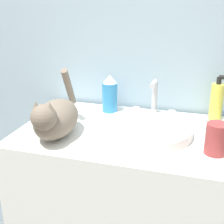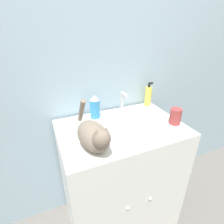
{
  "view_description": "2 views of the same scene",
  "coord_description": "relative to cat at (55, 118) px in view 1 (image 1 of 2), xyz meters",
  "views": [
    {
      "loc": [
        0.28,
        -0.83,
        1.4
      ],
      "look_at": [
        -0.04,
        0.27,
        0.98
      ],
      "focal_mm": 50.0,
      "sensor_mm": 36.0,
      "label": 1
    },
    {
      "loc": [
        -0.45,
        -0.6,
        1.49
      ],
      "look_at": [
        -0.07,
        0.27,
        1.03
      ],
      "focal_mm": 28.0,
      "sensor_mm": 36.0,
      "label": 2
    }
  ],
  "objects": [
    {
      "name": "spray_bottle",
      "position": [
        0.11,
        0.32,
        0.01
      ],
      "size": [
        0.07,
        0.07,
        0.17
      ],
      "color": "#338CCC",
      "rests_on": "vanity_cabinet"
    },
    {
      "name": "vanity_cabinet",
      "position": [
        0.23,
        0.13,
        -0.53
      ],
      "size": [
        0.81,
        0.56,
        0.9
      ],
      "color": "white",
      "rests_on": "ground_plane"
    },
    {
      "name": "cat",
      "position": [
        0.0,
        0.0,
        0.0
      ],
      "size": [
        0.18,
        0.37,
        0.23
      ],
      "rotation": [
        0.0,
        0.0,
        -1.48
      ],
      "color": "#7A6B5B",
      "rests_on": "vanity_cabinet"
    },
    {
      "name": "cup",
      "position": [
        0.57,
        0.03,
        -0.02
      ],
      "size": [
        0.07,
        0.07,
        0.11
      ],
      "color": "#9E3838",
      "rests_on": "vanity_cabinet"
    },
    {
      "name": "faucet",
      "position": [
        0.32,
        0.3,
        -0.0
      ],
      "size": [
        0.19,
        0.1,
        0.17
      ],
      "color": "silver",
      "rests_on": "vanity_cabinet"
    },
    {
      "name": "wall_back",
      "position": [
        0.23,
        0.44,
        0.27
      ],
      "size": [
        6.0,
        0.05,
        2.5
      ],
      "color": "#9EB7C6",
      "rests_on": "ground_plane"
    },
    {
      "name": "sink_basin",
      "position": [
        0.32,
        0.12,
        -0.06
      ],
      "size": [
        0.35,
        0.35,
        0.04
      ],
      "color": "silver",
      "rests_on": "vanity_cabinet"
    },
    {
      "name": "soap_bottle",
      "position": [
        0.58,
        0.35,
        0.01
      ],
      "size": [
        0.06,
        0.05,
        0.2
      ],
      "color": "#EADB4C",
      "rests_on": "vanity_cabinet"
    }
  ]
}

